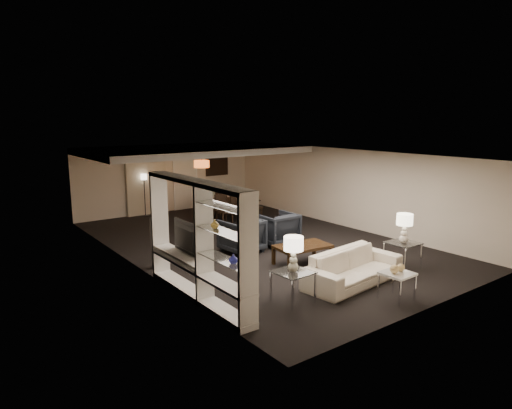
{
  "coord_description": "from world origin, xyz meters",
  "views": [
    {
      "loc": [
        -7.39,
        -9.98,
        3.5
      ],
      "look_at": [
        0.0,
        0.0,
        1.1
      ],
      "focal_mm": 32.0,
      "sensor_mm": 36.0,
      "label": 1
    }
  ],
  "objects": [
    {
      "name": "chair_fm",
      "position": [
        0.98,
        3.53,
        0.51
      ],
      "size": [
        0.51,
        0.51,
        1.02
      ],
      "primitive_type": null,
      "rotation": [
        0.0,
        0.0,
        3.05
      ],
      "color": "black",
      "rests_on": "floor"
    },
    {
      "name": "chair_fl",
      "position": [
        0.38,
        3.53,
        0.51
      ],
      "size": [
        0.53,
        0.53,
        1.02
      ],
      "primitive_type": null,
      "rotation": [
        0.0,
        0.0,
        3.27
      ],
      "color": "black",
      "rests_on": "floor"
    },
    {
      "name": "marble_table",
      "position": [
        -0.22,
        -4.88,
        0.27
      ],
      "size": [
        0.56,
        0.56,
        0.55
      ],
      "primitive_type": null,
      "rotation": [
        0.0,
        0.0,
        0.02
      ],
      "color": "white",
      "rests_on": "floor"
    },
    {
      "name": "floor_speaker",
      "position": [
        -3.2,
        -0.35,
        0.61
      ],
      "size": [
        0.15,
        0.15,
        1.22
      ],
      "primitive_type": "cube",
      "rotation": [
        0.0,
        0.0,
        -0.12
      ],
      "color": "black",
      "rests_on": "floor"
    },
    {
      "name": "armchair_left",
      "position": [
        -0.82,
        -0.48,
        0.45
      ],
      "size": [
        1.04,
        1.06,
        0.89
      ],
      "primitive_type": "imported",
      "rotation": [
        0.0,
        0.0,
        3.23
      ],
      "color": "black",
      "rests_on": "floor"
    },
    {
      "name": "floor_lamp",
      "position": [
        -1.07,
        5.2,
        0.75
      ],
      "size": [
        0.22,
        0.22,
        1.51
      ],
      "primitive_type": null,
      "rotation": [
        0.0,
        0.0,
        -0.01
      ],
      "color": "black",
      "rests_on": "floor"
    },
    {
      "name": "door",
      "position": [
        0.7,
        5.47,
        1.05
      ],
      "size": [
        0.9,
        0.05,
        2.1
      ],
      "primitive_type": "cube",
      "color": "silver",
      "rests_on": "wall_back"
    },
    {
      "name": "vase_blue",
      "position": [
        -3.31,
        -3.83,
        1.14
      ],
      "size": [
        0.16,
        0.16,
        0.17
      ],
      "primitive_type": "imported",
      "color": "navy",
      "rests_on": "media_unit"
    },
    {
      "name": "wall_back",
      "position": [
        0.0,
        5.5,
        1.25
      ],
      "size": [
        7.0,
        0.02,
        2.5
      ],
      "primitive_type": "cube",
      "color": "beige",
      "rests_on": "ground"
    },
    {
      "name": "media_unit",
      "position": [
        -3.31,
        -2.6,
        1.18
      ],
      "size": [
        0.38,
        3.4,
        2.35
      ],
      "primitive_type": null,
      "color": "white",
      "rests_on": "wall_left"
    },
    {
      "name": "table_lamp_right",
      "position": [
        1.48,
        -3.78,
        0.96
      ],
      "size": [
        0.38,
        0.38,
        0.68
      ],
      "primitive_type": null,
      "rotation": [
        0.0,
        0.0,
        -0.01
      ],
      "color": "silver",
      "rests_on": "side_table_right"
    },
    {
      "name": "floor",
      "position": [
        0.0,
        0.0,
        0.0
      ],
      "size": [
        11.0,
        11.0,
        0.0
      ],
      "primitive_type": "plane",
      "color": "black",
      "rests_on": "ground"
    },
    {
      "name": "table_lamp_left",
      "position": [
        -1.92,
        -3.78,
        0.96
      ],
      "size": [
        0.39,
        0.39,
        0.68
      ],
      "primitive_type": null,
      "rotation": [
        0.0,
        0.0,
        0.05
      ],
      "color": "beige",
      "rests_on": "side_table_left"
    },
    {
      "name": "gold_gourd_a",
      "position": [
        -0.32,
        -4.88,
        0.64
      ],
      "size": [
        0.18,
        0.18,
        0.18
      ],
      "primitive_type": "sphere",
      "color": "#D9B773",
      "rests_on": "marble_table"
    },
    {
      "name": "dining_table",
      "position": [
        0.98,
        2.88,
        0.34
      ],
      "size": [
        2.08,
        1.34,
        0.69
      ],
      "primitive_type": "imported",
      "rotation": [
        0.0,
        0.0,
        -0.13
      ],
      "color": "black",
      "rests_on": "floor"
    },
    {
      "name": "television",
      "position": [
        -3.28,
        -1.97,
        1.08
      ],
      "size": [
        1.15,
        0.15,
        0.66
      ],
      "primitive_type": "imported",
      "rotation": [
        0.0,
        0.0,
        1.57
      ],
      "color": "black",
      "rests_on": "media_unit"
    },
    {
      "name": "coffee_table",
      "position": [
        -0.22,
        -2.18,
        0.24
      ],
      "size": [
        1.4,
        0.91,
        0.47
      ],
      "primitive_type": null,
      "rotation": [
        0.0,
        0.0,
        -0.11
      ],
      "color": "black",
      "rests_on": "floor"
    },
    {
      "name": "chair_nr",
      "position": [
        1.58,
        2.23,
        0.51
      ],
      "size": [
        0.49,
        0.49,
        1.02
      ],
      "primitive_type": null,
      "rotation": [
        0.0,
        0.0,
        -0.04
      ],
      "color": "black",
      "rests_on": "floor"
    },
    {
      "name": "side_table_right",
      "position": [
        1.48,
        -3.78,
        0.31
      ],
      "size": [
        0.67,
        0.67,
        0.62
      ],
      "primitive_type": null,
      "rotation": [
        0.0,
        0.0,
        -0.01
      ],
      "color": "silver",
      "rests_on": "floor"
    },
    {
      "name": "painting",
      "position": [
        2.1,
        5.46,
        1.55
      ],
      "size": [
        0.95,
        0.04,
        0.65
      ],
      "primitive_type": "cube",
      "color": "#142D38",
      "rests_on": "wall_back"
    },
    {
      "name": "curtains",
      "position": [
        -0.9,
        5.42,
        1.2
      ],
      "size": [
        1.5,
        0.12,
        2.4
      ],
      "primitive_type": "cube",
      "color": "beige",
      "rests_on": "wall_back"
    },
    {
      "name": "gold_gourd_b",
      "position": [
        -0.12,
        -4.88,
        0.63
      ],
      "size": [
        0.15,
        0.15,
        0.15
      ],
      "primitive_type": "sphere",
      "color": "tan",
      "rests_on": "marble_table"
    },
    {
      "name": "wall_left",
      "position": [
        -3.5,
        0.0,
        1.25
      ],
      "size": [
        0.02,
        11.0,
        2.5
      ],
      "primitive_type": "cube",
      "color": "beige",
      "rests_on": "ground"
    },
    {
      "name": "chair_nl",
      "position": [
        0.38,
        2.23,
        0.51
      ],
      "size": [
        0.49,
        0.49,
        1.02
      ],
      "primitive_type": null,
      "rotation": [
        0.0,
        0.0,
        0.05
      ],
      "color": "black",
      "rests_on": "floor"
    },
    {
      "name": "side_table_left",
      "position": [
        -1.92,
        -3.78,
        0.31
      ],
      "size": [
        0.69,
        0.69,
        0.62
      ],
      "primitive_type": null,
      "rotation": [
        0.0,
        0.0,
        0.05
      ],
      "color": "white",
      "rests_on": "floor"
    },
    {
      "name": "ceiling",
      "position": [
        0.0,
        0.0,
        2.5
      ],
      "size": [
        7.0,
        11.0,
        0.02
      ],
      "primitive_type": "cube",
      "color": "silver",
      "rests_on": "ground"
    },
    {
      "name": "chair_fr",
      "position": [
        1.58,
        3.53,
        0.51
      ],
      "size": [
        0.5,
        0.5,
        1.02
      ],
      "primitive_type": null,
      "rotation": [
        0.0,
        0.0,
        3.09
      ],
      "color": "black",
      "rests_on": "floor"
    },
    {
      "name": "chair_nm",
      "position": [
        0.98,
        2.23,
        0.51
      ],
      "size": [
        0.51,
        0.51,
        1.02
      ],
      "primitive_type": null,
      "rotation": [
        0.0,
        0.0,
        -0.07
      ],
      "color": "black",
      "rests_on": "floor"
    },
    {
      "name": "wall_right",
      "position": [
        3.5,
        0.0,
        1.25
      ],
      "size": [
        0.02,
        11.0,
        2.5
      ],
      "primitive_type": "cube",
      "color": "beige",
      "rests_on": "ground"
    },
    {
      "name": "sofa",
      "position": [
        -0.22,
        -3.78,
        0.35
      ],
      "size": [
        2.49,
        1.19,
        0.7
      ],
      "primitive_type": "imported",
      "rotation": [
        0.0,
        0.0,
        0.1
      ],
      "color": "beige",
      "rests_on": "floor"
    },
    {
      "name": "vase_amber",
      "position": [
        -3.31,
        -3.25,
        1.64
      ],
      "size": [
        0.15,
        0.15,
        0.16
      ],
      "primitive_type": "imported",
      "color": "gold",
      "rests_on": "media_unit"
    },
    {
      "name": "pendant_light",
      "position": [
        0.3,
        3.5,
        1.92
      ],
      "size": [
        0.52,
        0.52,
        0.24
      ],
      "primitive_type": "cylinder",
      "color": "#D8591E",
      "rests_on": "ceiling_soffit"
    },
    {
      "name": "wall_front",
      "position": [
        0.0,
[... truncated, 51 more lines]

